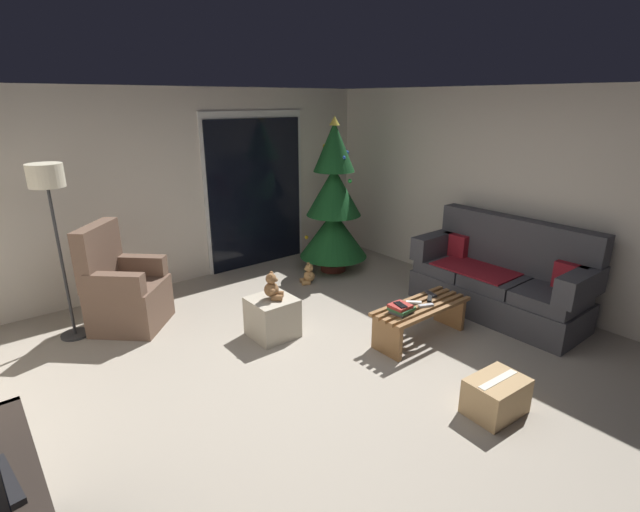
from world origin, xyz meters
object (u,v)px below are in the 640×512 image
(teddy_bear_honey_by_tree, at_px, (308,275))
(cardboard_box_taped_mid_floor, at_px, (496,396))
(remote_white, at_px, (414,302))
(book_stack, at_px, (401,308))
(teddy_bear_chestnut, at_px, (272,288))
(christmas_tree, at_px, (334,206))
(couch, at_px, (500,279))
(cell_phone, at_px, (400,305))
(remote_graphite, at_px, (431,294))
(remote_silver, at_px, (426,305))
(remote_black, at_px, (430,299))
(floor_lamp, at_px, (49,193))
(ottoman, at_px, (272,317))
(coffee_table, at_px, (421,316))
(armchair, at_px, (124,291))

(teddy_bear_honey_by_tree, relative_size, cardboard_box_taped_mid_floor, 0.60)
(remote_white, height_order, cardboard_box_taped_mid_floor, remote_white)
(book_stack, bearing_deg, teddy_bear_chestnut, 130.13)
(christmas_tree, distance_m, cardboard_box_taped_mid_floor, 3.52)
(couch, bearing_deg, teddy_bear_chestnut, 154.17)
(remote_white, relative_size, cell_phone, 1.08)
(remote_graphite, bearing_deg, remote_silver, 44.00)
(remote_graphite, distance_m, christmas_tree, 2.11)
(remote_silver, distance_m, teddy_bear_honey_by_tree, 2.00)
(remote_black, height_order, floor_lamp, floor_lamp)
(remote_black, bearing_deg, cardboard_box_taped_mid_floor, 115.62)
(ottoman, bearing_deg, remote_silver, -42.88)
(floor_lamp, bearing_deg, remote_graphite, -35.99)
(remote_graphite, xyz_separation_m, cell_phone, (-0.59, -0.09, 0.08))
(teddy_bear_honey_by_tree, bearing_deg, remote_graphite, -82.59)
(coffee_table, relative_size, cell_phone, 7.64)
(remote_black, relative_size, book_stack, 0.69)
(teddy_bear_chestnut, bearing_deg, armchair, 133.15)
(remote_white, xyz_separation_m, remote_black, (0.20, -0.04, 0.00))
(remote_black, relative_size, remote_silver, 1.00)
(coffee_table, relative_size, remote_silver, 7.05)
(remote_silver, distance_m, ottoman, 1.57)
(remote_silver, xyz_separation_m, teddy_bear_honey_by_tree, (0.03, 1.98, -0.27))
(book_stack, distance_m, ottoman, 1.32)
(armchair, bearing_deg, book_stack, -48.18)
(remote_black, bearing_deg, teddy_bear_chestnut, 17.14)
(couch, xyz_separation_m, teddy_bear_chestnut, (-2.35, 1.14, 0.14))
(book_stack, relative_size, teddy_bear_honey_by_tree, 0.79)
(remote_black, bearing_deg, teddy_bear_honey_by_tree, -32.10)
(teddy_bear_honey_by_tree, xyz_separation_m, cardboard_box_taped_mid_floor, (-0.50, -3.07, 0.03))
(floor_lamp, height_order, cardboard_box_taped_mid_floor, floor_lamp)
(remote_silver, bearing_deg, floor_lamp, 72.26)
(couch, bearing_deg, cardboard_box_taped_mid_floor, -149.06)
(coffee_table, bearing_deg, cell_phone, -180.00)
(remote_white, relative_size, armchair, 0.14)
(ottoman, height_order, teddy_bear_honey_by_tree, ottoman)
(christmas_tree, xyz_separation_m, ottoman, (-1.76, -1.10, -0.74))
(cell_phone, relative_size, floor_lamp, 0.08)
(christmas_tree, bearing_deg, teddy_bear_chestnut, -147.68)
(remote_graphite, distance_m, cardboard_box_taped_mid_floor, 1.47)
(armchair, distance_m, floor_lamp, 1.22)
(coffee_table, bearing_deg, teddy_bear_honey_by_tree, 89.09)
(remote_silver, xyz_separation_m, armchair, (-2.25, 2.24, 0.01))
(floor_lamp, relative_size, teddy_bear_honey_by_tree, 6.25)
(armchair, distance_m, cardboard_box_taped_mid_floor, 3.79)
(remote_black, distance_m, ottoman, 1.64)
(remote_black, distance_m, floor_lamp, 3.86)
(coffee_table, distance_m, remote_silver, 0.15)
(christmas_tree, xyz_separation_m, cardboard_box_taped_mid_floor, (-1.09, -3.25, -0.80))
(armchair, bearing_deg, couch, -33.90)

